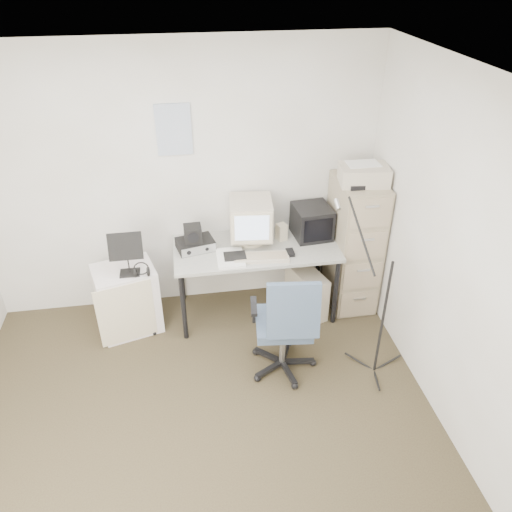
{
  "coord_description": "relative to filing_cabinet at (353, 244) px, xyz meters",
  "views": [
    {
      "loc": [
        0.01,
        -2.41,
        3.09
      ],
      "look_at": [
        0.55,
        0.95,
        0.95
      ],
      "focal_mm": 35.0,
      "sensor_mm": 36.0,
      "label": 1
    }
  ],
  "objects": [
    {
      "name": "floor",
      "position": [
        -1.58,
        -1.48,
        -0.66
      ],
      "size": [
        3.6,
        3.6,
        0.01
      ],
      "primitive_type": "cube",
      "color": "#382C1E",
      "rests_on": "ground"
    },
    {
      "name": "ceiling",
      "position": [
        -1.58,
        -1.48,
        1.85
      ],
      "size": [
        3.6,
        3.6,
        0.01
      ],
      "primitive_type": "cube",
      "color": "white",
      "rests_on": "ground"
    },
    {
      "name": "wall_back",
      "position": [
        -1.58,
        0.32,
        0.6
      ],
      "size": [
        3.6,
        0.02,
        2.5
      ],
      "primitive_type": "cube",
      "color": "white",
      "rests_on": "ground"
    },
    {
      "name": "wall_right",
      "position": [
        0.22,
        -1.48,
        0.6
      ],
      "size": [
        0.02,
        3.6,
        2.5
      ],
      "primitive_type": "cube",
      "color": "white",
      "rests_on": "ground"
    },
    {
      "name": "wall_calendar",
      "position": [
        -1.6,
        0.31,
        1.1
      ],
      "size": [
        0.3,
        0.02,
        0.44
      ],
      "primitive_type": "cube",
      "color": "white",
      "rests_on": "wall_back"
    },
    {
      "name": "filing_cabinet",
      "position": [
        0.0,
        0.0,
        0.0
      ],
      "size": [
        0.4,
        0.6,
        1.3
      ],
      "primitive_type": "cube",
      "color": "#9A8867",
      "rests_on": "floor"
    },
    {
      "name": "printer",
      "position": [
        0.0,
        -0.05,
        0.73
      ],
      "size": [
        0.45,
        0.34,
        0.16
      ],
      "primitive_type": "cube",
      "rotation": [
        0.0,
        0.0,
        -0.13
      ],
      "color": "#B8AB92",
      "rests_on": "filing_cabinet"
    },
    {
      "name": "desk",
      "position": [
        -0.95,
        -0.03,
        -0.29
      ],
      "size": [
        1.5,
        0.7,
        0.73
      ],
      "primitive_type": "cube",
      "color": "#B1B0A0",
      "rests_on": "floor"
    },
    {
      "name": "crt_monitor",
      "position": [
        -0.98,
        0.08,
        0.29
      ],
      "size": [
        0.42,
        0.43,
        0.42
      ],
      "primitive_type": "cube",
      "rotation": [
        0.0,
        0.0,
        -0.1
      ],
      "color": "#B8AB92",
      "rests_on": "desk"
    },
    {
      "name": "crt_tv",
      "position": [
        -0.4,
        0.09,
        0.23
      ],
      "size": [
        0.36,
        0.37,
        0.3
      ],
      "primitive_type": "cube",
      "rotation": [
        0.0,
        0.0,
        0.08
      ],
      "color": "black",
      "rests_on": "desk"
    },
    {
      "name": "desk_speaker",
      "position": [
        -0.69,
        0.07,
        0.16
      ],
      "size": [
        0.11,
        0.11,
        0.16
      ],
      "primitive_type": "cube",
      "rotation": [
        0.0,
        0.0,
        0.36
      ],
      "color": "beige",
      "rests_on": "desk"
    },
    {
      "name": "keyboard",
      "position": [
        -0.93,
        -0.23,
        0.09
      ],
      "size": [
        0.5,
        0.22,
        0.03
      ],
      "primitive_type": "cube",
      "rotation": [
        0.0,
        0.0,
        -0.09
      ],
      "color": "#B8AB92",
      "rests_on": "desk"
    },
    {
      "name": "mouse",
      "position": [
        -0.67,
        -0.2,
        0.1
      ],
      "size": [
        0.07,
        0.11,
        0.03
      ],
      "primitive_type": "cube",
      "rotation": [
        0.0,
        0.0,
        -0.0
      ],
      "color": "black",
      "rests_on": "desk"
    },
    {
      "name": "radio_receiver",
      "position": [
        -1.5,
        0.03,
        0.13
      ],
      "size": [
        0.37,
        0.3,
        0.09
      ],
      "primitive_type": "cube",
      "rotation": [
        0.0,
        0.0,
        0.22
      ],
      "color": "black",
      "rests_on": "desk"
    },
    {
      "name": "radio_speaker",
      "position": [
        -1.51,
        0.01,
        0.25
      ],
      "size": [
        0.16,
        0.15,
        0.15
      ],
      "primitive_type": "cube",
      "rotation": [
        0.0,
        0.0,
        0.03
      ],
      "color": "black",
      "rests_on": "radio_receiver"
    },
    {
      "name": "papers",
      "position": [
        -1.2,
        -0.2,
        0.09
      ],
      "size": [
        0.24,
        0.33,
        0.02
      ],
      "primitive_type": "cube",
      "rotation": [
        0.0,
        0.0,
        -0.01
      ],
      "color": "white",
      "rests_on": "desk"
    },
    {
      "name": "pc_tower",
      "position": [
        -0.47,
        -0.12,
        -0.42
      ],
      "size": [
        0.35,
        0.53,
        0.45
      ],
      "primitive_type": "cube",
      "rotation": [
        0.0,
        0.0,
        0.3
      ],
      "color": "#B8AB92",
      "rests_on": "floor"
    },
    {
      "name": "office_chair",
      "position": [
        -0.86,
        -0.84,
        -0.15
      ],
      "size": [
        0.64,
        0.64,
        1.0
      ],
      "primitive_type": "cube",
      "rotation": [
        0.0,
        0.0,
        -0.12
      ],
      "color": "#4A617D",
      "rests_on": "floor"
    },
    {
      "name": "side_cart",
      "position": [
        -2.15,
        -0.09,
        -0.32
      ],
      "size": [
        0.62,
        0.54,
        0.65
      ],
      "primitive_type": "cube",
      "rotation": [
        0.0,
        0.0,
        0.27
      ],
      "color": "white",
      "rests_on": "floor"
    },
    {
      "name": "music_stand",
      "position": [
        -2.08,
        -0.17,
        0.21
      ],
      "size": [
        0.32,
        0.23,
        0.42
      ],
      "primitive_type": "cube",
      "rotation": [
        0.0,
        0.0,
        -0.29
      ],
      "color": "black",
      "rests_on": "side_cart"
    },
    {
      "name": "headphones",
      "position": [
        -1.98,
        -0.22,
        0.05
      ],
      "size": [
        0.16,
        0.16,
        0.03
      ],
      "primitive_type": "torus",
      "rotation": [
        0.0,
        0.0,
        0.08
      ],
      "color": "black",
      "rests_on": "side_cart"
    },
    {
      "name": "mic_stand",
      "position": [
        -0.08,
        -1.0,
        0.07
      ],
      "size": [
        0.02,
        0.02,
        1.44
      ],
      "primitive_type": "cylinder",
      "rotation": [
        0.0,
        0.0,
        1.62
      ],
      "color": "black",
      "rests_on": "floor"
    }
  ]
}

